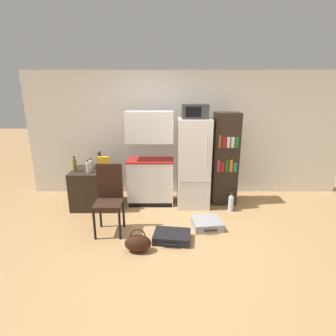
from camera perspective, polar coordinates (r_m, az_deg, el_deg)
The scene contains 19 objects.
ground_plane at distance 3.93m, azimuth 2.17°, elevation -15.55°, with size 24.00×24.00×0.00m, color tan.
wall_back at distance 5.41m, azimuth 3.57°, elevation 7.36°, with size 6.40×0.10×2.47m.
side_table at distance 5.08m, azimuth -15.51°, elevation -4.18°, with size 0.83×0.70×0.70m.
kitchen_hutch at distance 4.89m, azimuth -4.13°, elevation 1.09°, with size 0.87×0.46×1.74m.
refrigerator at distance 4.83m, azimuth 5.28°, elevation 1.05°, with size 0.58×0.62×1.62m.
microwave at distance 4.67m, azimuth 5.58°, elevation 12.18°, with size 0.45×0.36×0.25m.
bookshelf at distance 5.01m, azimuth 12.03°, elevation 1.93°, with size 0.45×0.40×1.72m.
bottle_milk_white at distance 5.07m, azimuth -16.65°, elevation 0.79°, with size 0.09×0.09×0.19m.
bottle_olive_oil at distance 4.95m, azimuth -19.90°, elevation 0.57°, with size 0.07×0.07×0.27m.
bottle_clear_short at distance 4.82m, azimuth -17.27°, elevation 0.14°, with size 0.07×0.07×0.22m.
bottle_wine_dark at distance 5.07m, azimuth -14.79°, elevation 1.54°, with size 0.06×0.06×0.31m.
bottle_green_tall at distance 4.93m, azimuth -15.01°, elevation 1.14°, with size 0.07×0.07×0.31m.
bottle_amber_beer at distance 4.86m, azimuth -13.44°, elevation 0.34°, with size 0.08×0.08×0.18m.
cereal_box at distance 4.67m, azimuth -14.08°, elevation 0.59°, with size 0.19×0.07×0.30m.
chair at distance 4.05m, azimuth -12.90°, elevation -5.37°, with size 0.40×0.41×1.05m.
suitcase_large_flat at distance 3.91m, azimuth 0.63°, elevation -14.71°, with size 0.56×0.44×0.12m.
suitcase_small_flat at distance 4.29m, azimuth 8.20°, elevation -11.84°, with size 0.49×0.49×0.13m.
handbag at distance 3.67m, azimuth -6.80°, elevation -15.95°, with size 0.36×0.20×0.33m.
water_bottle_front at distance 4.87m, azimuth 13.27°, elevation -7.47°, with size 0.09×0.09×0.35m.
Camera 1 is at (-0.16, -3.34, 2.07)m, focal length 28.00 mm.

